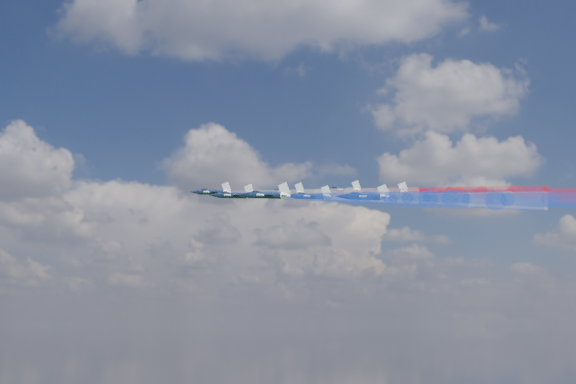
# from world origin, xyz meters

# --- Properties ---
(jet_lead) EXTENTS (13.49, 12.20, 5.88)m
(jet_lead) POSITION_xyz_m (-36.24, -18.20, 168.79)
(jet_lead) COLOR black
(trail_lead) EXTENTS (42.85, 16.07, 8.43)m
(trail_lead) POSITION_xyz_m (-10.60, -25.39, 166.35)
(trail_lead) COLOR white
(jet_inner_left) EXTENTS (13.49, 12.20, 5.88)m
(jet_inner_left) POSITION_xyz_m (-28.38, -32.10, 165.11)
(jet_inner_left) COLOR black
(trail_inner_left) EXTENTS (42.85, 16.07, 8.43)m
(trail_inner_left) POSITION_xyz_m (-2.75, -39.29, 162.67)
(trail_inner_left) COLOR blue
(jet_inner_right) EXTENTS (13.49, 12.20, 5.88)m
(jet_inner_right) POSITION_xyz_m (-19.71, -11.66, 169.68)
(jet_inner_right) COLOR black
(trail_inner_right) EXTENTS (42.85, 16.07, 8.43)m
(trail_inner_right) POSITION_xyz_m (5.92, -18.84, 167.24)
(trail_inner_right) COLOR red
(jet_outer_left) EXTENTS (13.49, 12.20, 5.88)m
(jet_outer_left) POSITION_xyz_m (-19.20, -47.64, 161.85)
(jet_outer_left) COLOR black
(trail_outer_left) EXTENTS (42.85, 16.07, 8.43)m
(trail_outer_left) POSITION_xyz_m (6.43, -54.82, 159.41)
(trail_outer_left) COLOR blue
(jet_center_third) EXTENTS (13.49, 12.20, 5.88)m
(jet_center_third) POSITION_xyz_m (-12.56, -26.11, 165.73)
(jet_center_third) COLOR black
(trail_center_third) EXTENTS (42.85, 16.07, 8.43)m
(trail_center_third) POSITION_xyz_m (13.07, -33.29, 163.29)
(trail_center_third) COLOR white
(jet_outer_right) EXTENTS (13.49, 12.20, 5.88)m
(jet_outer_right) POSITION_xyz_m (-6.15, -4.06, 171.57)
(jet_outer_right) COLOR black
(trail_outer_right) EXTENTS (42.85, 16.07, 8.43)m
(trail_outer_right) POSITION_xyz_m (19.48, -11.25, 169.13)
(trail_outer_right) COLOR red
(jet_rear_left) EXTENTS (13.49, 12.20, 5.88)m
(jet_rear_left) POSITION_xyz_m (-0.77, -39.13, 162.84)
(jet_rear_left) COLOR black
(trail_rear_left) EXTENTS (42.85, 16.07, 8.43)m
(trail_rear_left) POSITION_xyz_m (24.87, -46.31, 160.40)
(trail_rear_left) COLOR blue
(jet_rear_right) EXTENTS (13.49, 12.20, 5.88)m
(jet_rear_right) POSITION_xyz_m (4.47, -17.91, 167.88)
(jet_rear_right) COLOR black
(trail_rear_right) EXTENTS (42.85, 16.07, 8.43)m
(trail_rear_right) POSITION_xyz_m (30.10, -25.10, 165.44)
(trail_rear_right) COLOR red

